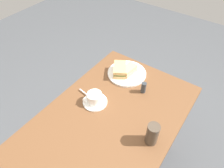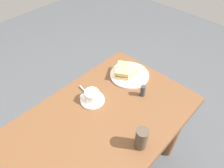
# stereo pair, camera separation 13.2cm
# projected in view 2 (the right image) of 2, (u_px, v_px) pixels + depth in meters

# --- Properties ---
(dining_table) EXTENTS (1.11, 0.72, 0.72)m
(dining_table) POSITION_uv_depth(u_px,v_px,m) (103.00, 130.00, 1.25)
(dining_table) COLOR brown
(dining_table) RESTS_ON ground_plane
(sandwich_plate) EXTENTS (0.27, 0.27, 0.01)m
(sandwich_plate) POSITION_uv_depth(u_px,v_px,m) (129.00, 75.00, 1.42)
(sandwich_plate) COLOR white
(sandwich_plate) RESTS_ON dining_table
(sandwich_front) EXTENTS (0.12, 0.08, 0.05)m
(sandwich_front) POSITION_uv_depth(u_px,v_px,m) (131.00, 72.00, 1.39)
(sandwich_front) COLOR #E0B07B
(sandwich_front) RESTS_ON sandwich_plate
(sandwich_back) EXTENTS (0.16, 0.14, 0.06)m
(sandwich_back) POSITION_uv_depth(u_px,v_px,m) (122.00, 70.00, 1.40)
(sandwich_back) COLOR tan
(sandwich_back) RESTS_ON sandwich_plate
(coffee_saucer) EXTENTS (0.15, 0.15, 0.01)m
(coffee_saucer) POSITION_uv_depth(u_px,v_px,m) (92.00, 100.00, 1.26)
(coffee_saucer) COLOR white
(coffee_saucer) RESTS_ON dining_table
(coffee_cup) EXTENTS (0.11, 0.09, 0.07)m
(coffee_cup) POSITION_uv_depth(u_px,v_px,m) (92.00, 96.00, 1.23)
(coffee_cup) COLOR white
(coffee_cup) RESTS_ON coffee_saucer
(spoon) EXTENTS (0.03, 0.10, 0.01)m
(spoon) POSITION_uv_depth(u_px,v_px,m) (85.00, 91.00, 1.30)
(spoon) COLOR silver
(spoon) RESTS_ON coffee_saucer
(salt_shaker) EXTENTS (0.03, 0.03, 0.08)m
(salt_shaker) POSITION_uv_depth(u_px,v_px,m) (143.00, 91.00, 1.27)
(salt_shaker) COLOR #33383D
(salt_shaker) RESTS_ON dining_table
(drinking_glass) EXTENTS (0.06, 0.06, 0.13)m
(drinking_glass) POSITION_uv_depth(u_px,v_px,m) (141.00, 138.00, 1.00)
(drinking_glass) COLOR #483C2F
(drinking_glass) RESTS_ON dining_table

